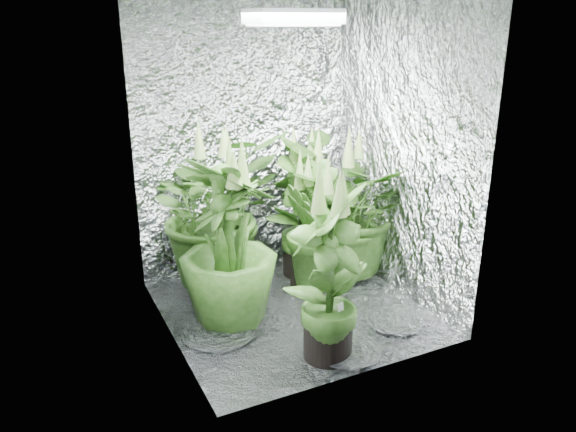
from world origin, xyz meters
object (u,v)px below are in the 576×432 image
at_px(plant_e, 350,209).
at_px(plant_f, 330,274).
at_px(plant_b, 302,209).
at_px(plant_c, 310,229).
at_px(plant_a, 213,209).
at_px(plant_d, 228,245).
at_px(grow_lamp, 293,17).
at_px(circulation_fan, 334,247).

xyz_separation_m(plant_e, plant_f, (-0.66, -0.86, -0.02)).
height_order(plant_b, plant_c, plant_b).
distance_m(plant_a, plant_d, 0.61).
height_order(plant_c, plant_e, plant_e).
relative_size(grow_lamp, plant_f, 0.45).
relative_size(plant_c, plant_d, 0.84).
relative_size(grow_lamp, plant_c, 0.51).
relative_size(plant_b, plant_d, 0.95).
height_order(grow_lamp, plant_c, grow_lamp).
xyz_separation_m(plant_a, plant_c, (0.57, -0.38, -0.12)).
height_order(plant_b, plant_f, plant_f).
distance_m(plant_c, plant_e, 0.36).
distance_m(plant_a, plant_f, 1.22).
height_order(plant_c, circulation_fan, plant_c).
bearing_deg(plant_f, circulation_fan, 58.23).
distance_m(plant_c, circulation_fan, 0.52).
relative_size(grow_lamp, plant_a, 0.40).
distance_m(plant_b, plant_d, 0.87).
distance_m(plant_a, plant_b, 0.65).
bearing_deg(plant_d, plant_e, 14.68).
relative_size(plant_d, circulation_fan, 3.16).
bearing_deg(plant_e, grow_lamp, -155.04).
bearing_deg(plant_c, plant_b, 76.14).
relative_size(plant_b, plant_f, 1.00).
bearing_deg(plant_a, plant_c, -33.56).
distance_m(grow_lamp, plant_a, 1.44).
bearing_deg(circulation_fan, grow_lamp, -164.44).
height_order(plant_e, circulation_fan, plant_e).
xyz_separation_m(grow_lamp, plant_f, (-0.06, -0.58, -1.31)).
distance_m(plant_c, plant_f, 0.87).
height_order(plant_d, plant_e, plant_d).
bearing_deg(grow_lamp, plant_f, -96.17).
bearing_deg(grow_lamp, plant_b, 56.71).
bearing_deg(plant_b, plant_f, -109.59).
relative_size(plant_e, circulation_fan, 3.12).
xyz_separation_m(plant_c, plant_d, (-0.68, -0.22, 0.09)).
xyz_separation_m(plant_a, plant_f, (0.25, -1.19, -0.05)).
bearing_deg(grow_lamp, circulation_fan, 39.23).
distance_m(plant_e, plant_f, 1.08).
height_order(grow_lamp, plant_b, grow_lamp).
distance_m(grow_lamp, circulation_fan, 1.84).
bearing_deg(plant_d, plant_a, 79.51).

